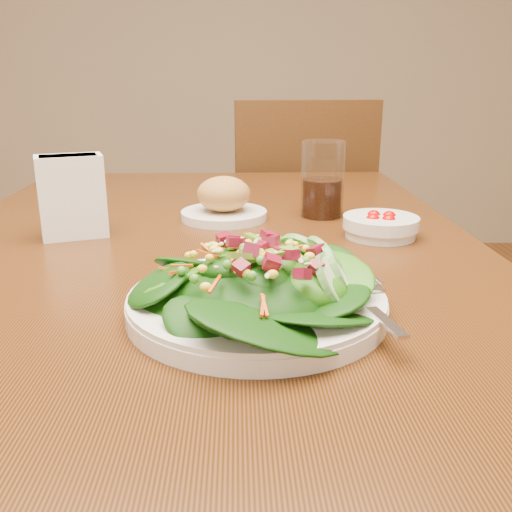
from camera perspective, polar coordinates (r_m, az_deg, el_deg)
name	(u,v)px	position (r m, az deg, el deg)	size (l,w,h in m)	color
dining_table	(204,307)	(0.93, -5.23, -5.13)	(0.90, 1.40, 0.75)	#562811
chair_far	(298,240)	(1.84, 4.22, 1.62)	(0.46, 0.46, 0.94)	#3C250C
salad_plate	(266,288)	(0.64, 0.97, -3.22)	(0.29, 0.29, 0.08)	white
bread_plate	(224,202)	(1.06, -3.24, 5.42)	(0.16, 0.16, 0.08)	white
tomato_bowl	(381,226)	(0.97, 12.35, 2.97)	(0.12, 0.12, 0.04)	white
drinking_glass	(322,185)	(1.08, 6.65, 7.10)	(0.08, 0.08, 0.14)	silver
napkin_holder	(72,194)	(0.98, -17.94, 5.89)	(0.12, 0.09, 0.14)	white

